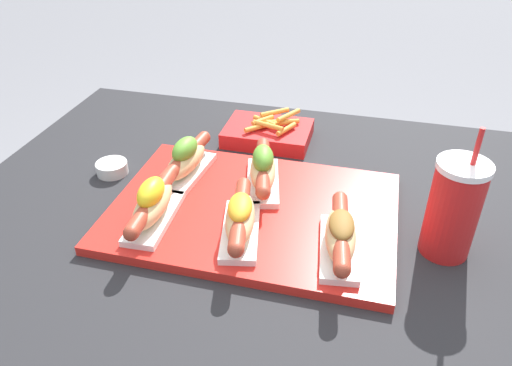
# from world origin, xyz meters

# --- Properties ---
(patio_table) EXTENTS (1.20, 0.96, 0.73)m
(patio_table) POSITION_xyz_m (0.00, 0.00, 0.37)
(patio_table) COLOR #232326
(patio_table) RESTS_ON ground_plane
(serving_tray) EXTENTS (0.51, 0.36, 0.02)m
(serving_tray) POSITION_xyz_m (-0.03, 0.01, 0.74)
(serving_tray) COLOR red
(serving_tray) RESTS_ON patio_table
(hot_dog_0) EXTENTS (0.07, 0.20, 0.08)m
(hot_dog_0) POSITION_xyz_m (-0.18, -0.07, 0.78)
(hot_dog_0) COLOR white
(hot_dog_0) RESTS_ON serving_tray
(hot_dog_1) EXTENTS (0.09, 0.20, 0.07)m
(hot_dog_1) POSITION_xyz_m (-0.03, -0.07, 0.78)
(hot_dog_1) COLOR white
(hot_dog_1) RESTS_ON serving_tray
(hot_dog_2) EXTENTS (0.08, 0.20, 0.06)m
(hot_dog_2) POSITION_xyz_m (0.14, -0.07, 0.78)
(hot_dog_2) COLOR white
(hot_dog_2) RESTS_ON serving_tray
(hot_dog_3) EXTENTS (0.07, 0.20, 0.08)m
(hot_dog_3) POSITION_xyz_m (-0.18, 0.08, 0.78)
(hot_dog_3) COLOR white
(hot_dog_3) RESTS_ON serving_tray
(hot_dog_4) EXTENTS (0.10, 0.20, 0.08)m
(hot_dog_4) POSITION_xyz_m (-0.03, 0.08, 0.78)
(hot_dog_4) COLOR white
(hot_dog_4) RESTS_ON serving_tray
(sauce_bowl) EXTENTS (0.06, 0.06, 0.02)m
(sauce_bowl) POSITION_xyz_m (-0.35, 0.08, 0.74)
(sauce_bowl) COLOR silver
(sauce_bowl) RESTS_ON patio_table
(drink_cup) EXTENTS (0.08, 0.08, 0.23)m
(drink_cup) POSITION_xyz_m (0.30, -0.01, 0.82)
(drink_cup) COLOR red
(drink_cup) RESTS_ON patio_table
(fries_basket) EXTENTS (0.19, 0.14, 0.06)m
(fries_basket) POSITION_xyz_m (-0.07, 0.30, 0.75)
(fries_basket) COLOR red
(fries_basket) RESTS_ON patio_table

